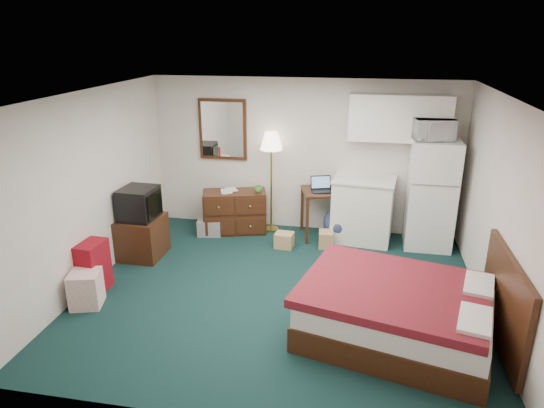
% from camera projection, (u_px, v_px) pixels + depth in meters
% --- Properties ---
extents(floor, '(5.00, 4.50, 0.01)m').
position_uv_depth(floor, '(280.00, 292.00, 6.26)').
color(floor, black).
rests_on(floor, ground).
extents(ceiling, '(5.00, 4.50, 0.01)m').
position_uv_depth(ceiling, '(282.00, 96.00, 5.41)').
color(ceiling, beige).
rests_on(ceiling, walls).
extents(walls, '(5.01, 4.51, 2.50)m').
position_uv_depth(walls, '(281.00, 201.00, 5.83)').
color(walls, beige).
rests_on(walls, floor).
extents(mirror, '(0.80, 0.06, 1.00)m').
position_uv_depth(mirror, '(223.00, 129.00, 7.99)').
color(mirror, white).
rests_on(mirror, walls).
extents(upper_cabinets, '(1.50, 0.35, 0.70)m').
position_uv_depth(upper_cabinets, '(399.00, 118.00, 7.27)').
color(upper_cabinets, white).
rests_on(upper_cabinets, walls).
extents(headboard, '(0.06, 1.56, 1.00)m').
position_uv_depth(headboard, '(505.00, 302.00, 4.98)').
color(headboard, black).
rests_on(headboard, walls).
extents(dresser, '(1.11, 0.72, 0.70)m').
position_uv_depth(dresser, '(235.00, 212.00, 8.04)').
color(dresser, black).
rests_on(dresser, floor).
extents(floor_lamp, '(0.37, 0.37, 1.67)m').
position_uv_depth(floor_lamp, '(271.00, 182.00, 7.96)').
color(floor_lamp, gold).
rests_on(floor_lamp, floor).
extents(desk, '(0.77, 0.77, 0.79)m').
position_uv_depth(desk, '(322.00, 213.00, 7.85)').
color(desk, black).
rests_on(desk, floor).
extents(exercise_ball, '(0.64, 0.64, 0.55)m').
position_uv_depth(exercise_ball, '(340.00, 223.00, 7.78)').
color(exercise_ball, navy).
rests_on(exercise_ball, floor).
extents(kitchen_counter, '(0.98, 0.79, 0.99)m').
position_uv_depth(kitchen_counter, '(363.00, 210.00, 7.68)').
color(kitchen_counter, white).
rests_on(kitchen_counter, floor).
extents(fridge, '(0.70, 0.70, 1.68)m').
position_uv_depth(fridge, '(431.00, 194.00, 7.37)').
color(fridge, white).
rests_on(fridge, floor).
extents(bed, '(2.24, 1.93, 0.62)m').
position_uv_depth(bed, '(396.00, 312.00, 5.24)').
color(bed, maroon).
rests_on(bed, floor).
extents(tv_stand, '(0.61, 0.66, 0.60)m').
position_uv_depth(tv_stand, '(142.00, 237.00, 7.18)').
color(tv_stand, black).
rests_on(tv_stand, floor).
extents(suitcase, '(0.29, 0.43, 0.68)m').
position_uv_depth(suitcase, '(94.00, 267.00, 6.18)').
color(suitcase, maroon).
rests_on(suitcase, floor).
extents(retail_box, '(0.43, 0.43, 0.44)m').
position_uv_depth(retail_box, '(86.00, 289.00, 5.89)').
color(retail_box, white).
rests_on(retail_box, floor).
extents(file_bin, '(0.42, 0.34, 0.27)m').
position_uv_depth(file_bin, '(210.00, 227.00, 7.98)').
color(file_bin, gray).
rests_on(file_bin, floor).
extents(cardboard_box_a, '(0.30, 0.26, 0.24)m').
position_uv_depth(cardboard_box_a, '(284.00, 240.00, 7.52)').
color(cardboard_box_a, '#9E7B47').
rests_on(cardboard_box_a, floor).
extents(cardboard_box_b, '(0.23, 0.27, 0.25)m').
position_uv_depth(cardboard_box_b, '(326.00, 239.00, 7.53)').
color(cardboard_box_b, '#9E7B47').
rests_on(cardboard_box_b, floor).
extents(laptop, '(0.39, 0.35, 0.22)m').
position_uv_depth(laptop, '(322.00, 185.00, 7.61)').
color(laptop, black).
rests_on(laptop, desk).
extents(crt_tv, '(0.52, 0.56, 0.46)m').
position_uv_depth(crt_tv, '(139.00, 203.00, 7.00)').
color(crt_tv, black).
rests_on(crt_tv, tv_stand).
extents(microwave, '(0.62, 0.43, 0.38)m').
position_uv_depth(microwave, '(433.00, 127.00, 7.02)').
color(microwave, white).
rests_on(microwave, fridge).
extents(book_a, '(0.17, 0.08, 0.24)m').
position_uv_depth(book_a, '(221.00, 185.00, 7.86)').
color(book_a, '#9E7B47').
rests_on(book_a, dresser).
extents(book_b, '(0.16, 0.11, 0.23)m').
position_uv_depth(book_b, '(226.00, 184.00, 7.92)').
color(book_b, '#9E7B47').
rests_on(book_b, dresser).
extents(mug, '(0.14, 0.11, 0.13)m').
position_uv_depth(mug, '(258.00, 189.00, 7.86)').
color(mug, '#4A8835').
rests_on(mug, dresser).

